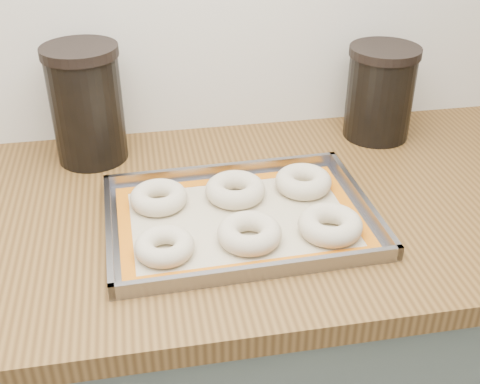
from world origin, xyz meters
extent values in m
cube|color=#5E6A5D|center=(0.00, 1.68, 0.43)|extent=(3.00, 0.65, 0.86)
cube|color=brown|center=(0.00, 1.68, 0.88)|extent=(3.06, 0.68, 0.04)
cube|color=gray|center=(0.01, 1.61, 0.90)|extent=(0.47, 0.34, 0.00)
cube|color=gray|center=(0.01, 1.77, 0.91)|extent=(0.46, 0.02, 0.02)
cube|color=gray|center=(0.01, 1.45, 0.91)|extent=(0.46, 0.02, 0.02)
cube|color=gray|center=(-0.21, 1.61, 0.91)|extent=(0.02, 0.33, 0.02)
cube|color=gray|center=(0.24, 1.62, 0.91)|extent=(0.02, 0.33, 0.02)
cube|color=#C6B793|center=(0.01, 1.61, 0.90)|extent=(0.43, 0.30, 0.00)
cube|color=#CE670D|center=(0.01, 1.75, 0.91)|extent=(0.42, 0.03, 0.00)
cube|color=#CE670D|center=(0.01, 1.48, 0.91)|extent=(0.42, 0.03, 0.00)
cube|color=#CE670D|center=(-0.19, 1.61, 0.91)|extent=(0.03, 0.25, 0.00)
cube|color=#CE670D|center=(0.21, 1.62, 0.91)|extent=(0.03, 0.25, 0.00)
torus|color=beige|center=(-0.13, 1.54, 0.92)|extent=(0.12, 0.12, 0.03)
torus|color=beige|center=(0.01, 1.54, 0.92)|extent=(0.13, 0.13, 0.04)
torus|color=beige|center=(0.15, 1.54, 0.92)|extent=(0.12, 0.12, 0.04)
torus|color=beige|center=(-0.13, 1.68, 0.92)|extent=(0.13, 0.13, 0.03)
torus|color=beige|center=(0.01, 1.68, 0.92)|extent=(0.13, 0.13, 0.04)
torus|color=beige|center=(0.14, 1.69, 0.92)|extent=(0.11, 0.11, 0.04)
cylinder|color=black|center=(-0.25, 1.90, 1.01)|extent=(0.14, 0.14, 0.22)
cylinder|color=black|center=(-0.25, 1.90, 1.13)|extent=(0.15, 0.15, 0.02)
cylinder|color=black|center=(-0.27, 1.90, 0.97)|extent=(0.10, 0.10, 0.15)
cylinder|color=black|center=(-0.27, 1.90, 1.05)|extent=(0.10, 0.10, 0.02)
cylinder|color=black|center=(0.37, 1.90, 0.99)|extent=(0.14, 0.14, 0.18)
cylinder|color=black|center=(0.37, 1.90, 1.09)|extent=(0.15, 0.15, 0.02)
camera|label=1|loc=(-0.15, 0.76, 1.50)|focal=45.00mm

